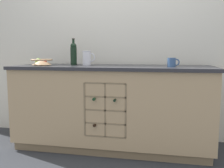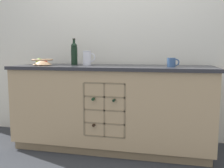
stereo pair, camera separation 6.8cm
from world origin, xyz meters
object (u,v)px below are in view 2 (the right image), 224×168
Objects in this scene: fruit_bowl at (42,61)px; standing_wine_bottle at (74,53)px; ceramic_mug at (172,62)px; white_pitcher at (87,58)px.

fruit_bowl is 0.39m from standing_wine_bottle.
ceramic_mug is 0.39× the size of standing_wine_bottle.
white_pitcher is 1.35× the size of ceramic_mug.
standing_wine_bottle reaches higher than fruit_bowl.
white_pitcher reaches higher than fruit_bowl.
white_pitcher is at bearing 171.34° from ceramic_mug.
white_pitcher is at bearing -24.83° from standing_wine_bottle.
white_pitcher reaches higher than ceramic_mug.
white_pitcher is at bearing 17.51° from fruit_bowl.
fruit_bowl is 0.51m from white_pitcher.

